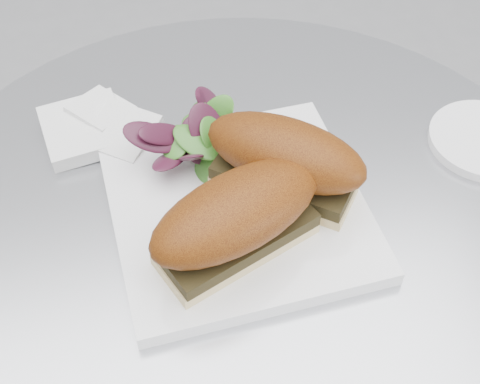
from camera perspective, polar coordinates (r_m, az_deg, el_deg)
The scene contains 6 objects.
table at distance 0.86m, azimuth 0.24°, elevation -13.07°, with size 0.70×0.70×0.73m.
plate at distance 0.65m, azimuth -0.19°, elevation -1.43°, with size 0.24×0.24×0.02m, color white.
sandwich_left at distance 0.58m, azimuth -0.30°, elevation -2.26°, with size 0.19×0.13×0.08m.
sandwich_right at distance 0.63m, azimuth 3.86°, elevation 2.83°, with size 0.17×0.15×0.08m.
salad at distance 0.68m, azimuth -3.54°, elevation 4.61°, with size 0.11×0.11×0.05m, color #41802A, non-canonical shape.
napkin at distance 0.74m, azimuth -11.53°, elevation 4.76°, with size 0.11×0.11×0.02m, color white, non-canonical shape.
Camera 1 is at (-0.10, -0.39, 1.24)m, focal length 50.00 mm.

